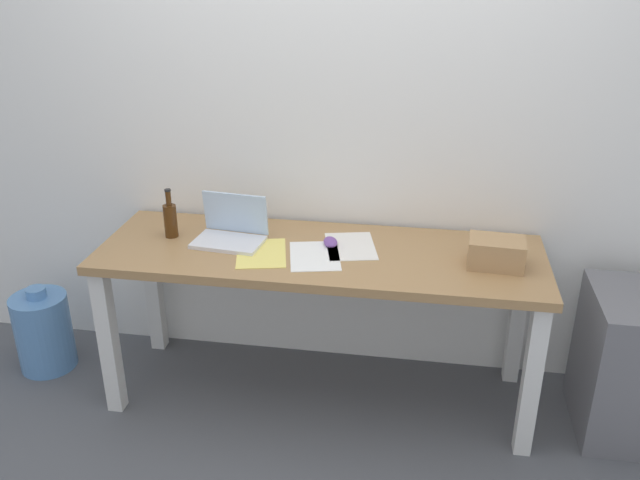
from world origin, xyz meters
The scene contains 12 objects.
ground_plane centered at (0.00, 0.00, 0.00)m, with size 8.00×8.00×0.00m, color #515459.
back_wall centered at (0.00, 0.38, 1.30)m, with size 5.20×0.08×2.60m, color white.
desk centered at (0.00, 0.00, 0.65)m, with size 1.94×0.65×0.75m.
laptop_left centered at (-0.41, 0.03, 0.80)m, with size 0.32×0.24×0.21m.
beer_bottle centered at (-0.69, 0.04, 0.84)m, with size 0.06×0.06×0.23m.
computer_mouse centered at (0.04, 0.06, 0.77)m, with size 0.06×0.10×0.03m, color #724799.
cardboard_box centered at (0.74, -0.03, 0.81)m, with size 0.23×0.16×0.12m, color tan.
paper_sheet_center centered at (-0.01, -0.06, 0.76)m, with size 0.21×0.30×0.00m, color white.
paper_yellow_folder centered at (-0.25, -0.07, 0.76)m, with size 0.21×0.30×0.00m, color #F4E06B.
paper_sheet_near_back centered at (0.13, 0.06, 0.76)m, with size 0.21×0.30×0.00m, color white.
water_cooler_jug centered at (-1.40, 0.00, 0.20)m, with size 0.27×0.27×0.45m.
filing_cabinet centered at (1.36, -0.02, 0.33)m, with size 0.40×0.48×0.65m, color slate.
Camera 1 is at (0.42, -2.62, 2.00)m, focal length 37.72 mm.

